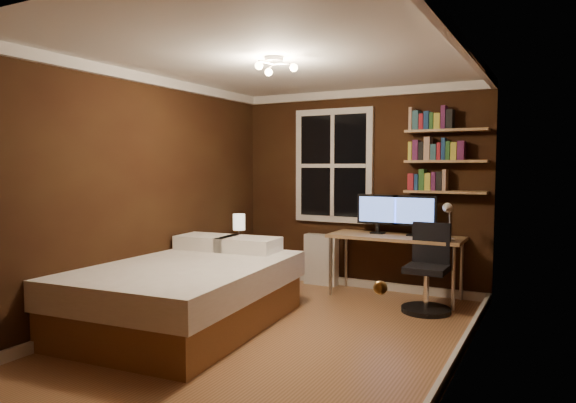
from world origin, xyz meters
The scene contains 24 objects.
floor centered at (0.00, 0.00, 0.00)m, with size 4.20×4.20×0.00m, color brown.
wall_back centered at (0.00, 2.10, 1.25)m, with size 3.20×0.04×2.50m, color black.
wall_left centered at (-1.60, 0.00, 1.25)m, with size 0.04×4.20×2.50m, color black.
wall_right centered at (1.60, 0.00, 1.25)m, with size 0.04×4.20×2.50m, color black.
ceiling centered at (0.00, 0.00, 2.50)m, with size 3.20×4.20×0.02m, color white.
window centered at (-0.35, 2.06, 1.55)m, with size 1.06×0.06×1.46m, color silver.
door centered at (1.59, -1.55, 1.02)m, with size 0.03×0.82×2.05m, color black, non-canonical shape.
door_knob centered at (1.55, -1.85, 1.00)m, with size 0.06×0.06×0.06m, color gold.
ceiling_fixture centered at (0.00, -0.10, 2.40)m, with size 0.44×0.44×0.18m, color beige, non-canonical shape.
bookshelf_lower centered at (1.08, 1.98, 1.25)m, with size 0.92×0.22×0.03m, color #9C714B.
books_row_lower centered at (1.08, 1.98, 1.38)m, with size 0.42×0.16×0.23m, color maroon, non-canonical shape.
bookshelf_middle centered at (1.08, 1.98, 1.60)m, with size 0.92×0.22×0.03m, color #9C714B.
books_row_middle centered at (1.08, 1.98, 1.73)m, with size 0.60×0.16×0.23m, color navy, non-canonical shape.
bookshelf_upper centered at (1.08, 1.98, 1.95)m, with size 0.92×0.22×0.03m, color #9C714B.
books_row_upper centered at (1.08, 1.98, 2.08)m, with size 0.48×0.16×0.23m, color #285926, non-canonical shape.
bed centered at (-0.93, -0.21, 0.33)m, with size 1.82×2.39×0.77m.
nightstand centered at (-1.28, 1.26, 0.26)m, with size 0.41×0.41×0.51m, color brown.
bedside_lamp centered at (-1.28, 1.26, 0.73)m, with size 0.15×0.15×0.43m, color #EDE4C8, non-canonical shape.
radiator centered at (-0.48, 1.98, 0.33)m, with size 0.44×0.15×0.66m, color beige.
desk centered at (0.56, 1.79, 0.67)m, with size 1.55×0.58×0.73m.
monitor_left centered at (0.32, 1.87, 0.97)m, with size 0.51×0.12×0.47m, color black, non-canonical shape.
monitor_right centered at (0.76, 1.87, 0.97)m, with size 0.51×0.12×0.47m, color black, non-canonical shape.
desk_lamp centered at (1.19, 1.61, 0.95)m, with size 0.14×0.32×0.44m, color silver, non-canonical shape.
office_chair centered at (1.03, 1.39, 0.35)m, with size 0.52×0.52×0.94m.
Camera 1 is at (2.26, -4.06, 1.55)m, focal length 32.00 mm.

